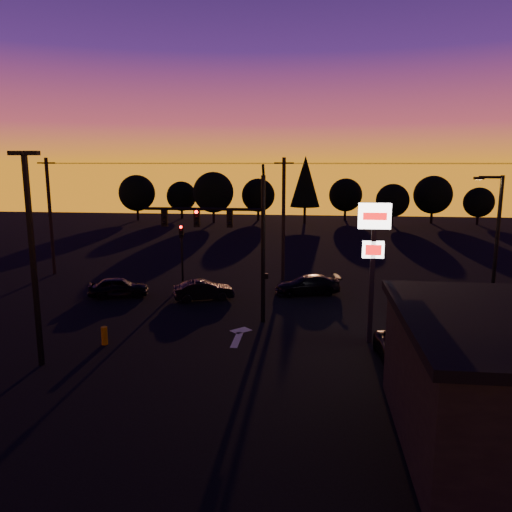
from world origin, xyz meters
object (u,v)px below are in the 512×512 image
(bollard, at_px, (104,336))
(car_left, at_px, (119,287))
(parking_lot_light, at_px, (32,246))
(suv_parked, at_px, (405,352))
(traffic_signal_mast, at_px, (234,233))
(pylon_sign, at_px, (373,243))
(secondary_signal, at_px, (182,246))
(car_right, at_px, (307,285))
(car_mid, at_px, (204,290))
(streetlight, at_px, (495,243))

(bollard, relative_size, car_left, 0.23)
(parking_lot_light, distance_m, suv_parked, 16.46)
(traffic_signal_mast, height_order, pylon_sign, traffic_signal_mast)
(pylon_sign, relative_size, bollard, 7.66)
(parking_lot_light, distance_m, car_left, 12.04)
(pylon_sign, bearing_deg, traffic_signal_mast, 160.64)
(traffic_signal_mast, relative_size, suv_parked, 1.89)
(traffic_signal_mast, bearing_deg, parking_lot_light, -136.63)
(secondary_signal, height_order, pylon_sign, pylon_sign)
(secondary_signal, bearing_deg, car_right, -8.58)
(bollard, bearing_deg, secondary_signal, 86.28)
(bollard, bearing_deg, car_mid, 69.88)
(car_left, bearing_deg, bollard, -179.00)
(bollard, relative_size, car_mid, 0.23)
(bollard, height_order, suv_parked, suv_parked)
(streetlight, bearing_deg, car_right, 155.17)
(car_mid, relative_size, suv_parked, 0.83)
(parking_lot_light, distance_m, pylon_sign, 15.19)
(streetlight, xyz_separation_m, suv_parked, (-5.71, -6.79, -3.79))
(traffic_signal_mast, relative_size, bollard, 9.67)
(suv_parked, bearing_deg, streetlight, 47.10)
(parking_lot_light, relative_size, bollard, 10.30)
(pylon_sign, height_order, car_left, pylon_sign)
(traffic_signal_mast, distance_m, parking_lot_light, 10.19)
(pylon_sign, bearing_deg, parking_lot_light, -162.77)
(secondary_signal, xyz_separation_m, car_right, (8.86, -1.34, -2.23))
(car_mid, xyz_separation_m, car_right, (6.57, 2.14, 0.00))
(secondary_signal, height_order, streetlight, streetlight)
(traffic_signal_mast, height_order, bollard, traffic_signal_mast)
(secondary_signal, bearing_deg, bollard, -93.72)
(parking_lot_light, height_order, car_left, parking_lot_light)
(car_left, bearing_deg, suv_parked, -135.75)
(traffic_signal_mast, bearing_deg, streetlight, 6.14)
(car_left, height_order, car_mid, car_left)
(pylon_sign, height_order, streetlight, streetlight)
(traffic_signal_mast, distance_m, pylon_sign, 7.52)
(car_right, height_order, suv_parked, suv_parked)
(secondary_signal, height_order, suv_parked, secondary_signal)
(car_right, relative_size, suv_parked, 0.95)
(parking_lot_light, height_order, car_mid, parking_lot_light)
(pylon_sign, distance_m, car_left, 17.27)
(parking_lot_light, xyz_separation_m, suv_parked, (15.70, 1.71, -4.64))
(pylon_sign, relative_size, suv_parked, 1.50)
(bollard, relative_size, suv_parked, 0.20)
(secondary_signal, xyz_separation_m, car_left, (-3.38, -3.40, -2.22))
(suv_parked, bearing_deg, parking_lot_light, -176.65)
(parking_lot_light, distance_m, car_mid, 12.88)
(secondary_signal, distance_m, suv_parked, 18.51)
(car_left, distance_m, car_right, 12.42)
(secondary_signal, distance_m, bollard, 12.09)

